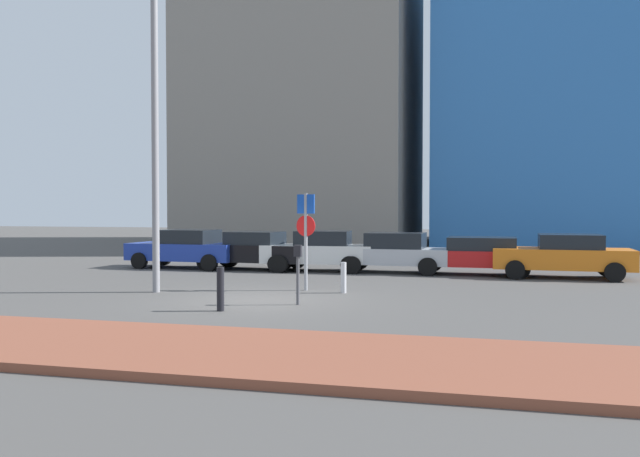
# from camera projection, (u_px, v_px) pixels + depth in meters

# --- Properties ---
(ground_plane) EXTENTS (120.00, 120.00, 0.00)m
(ground_plane) POSITION_uv_depth(u_px,v_px,m) (259.00, 300.00, 16.59)
(ground_plane) COLOR #4C4947
(sidewalk_brick) EXTENTS (40.00, 3.45, 0.14)m
(sidewalk_brick) POSITION_uv_depth(u_px,v_px,m) (134.00, 346.00, 10.67)
(sidewalk_brick) COLOR brown
(sidewalk_brick) RESTS_ON ground
(parked_car_blue) EXTENTS (4.57, 2.24, 1.52)m
(parked_car_blue) POSITION_uv_depth(u_px,v_px,m) (186.00, 248.00, 25.66)
(parked_car_blue) COLOR #1E389E
(parked_car_blue) RESTS_ON ground
(parked_car_black) EXTENTS (4.64, 2.29, 1.47)m
(parked_car_black) POSITION_uv_depth(u_px,v_px,m) (252.00, 250.00, 25.09)
(parked_car_black) COLOR black
(parked_car_black) RESTS_ON ground
(parked_car_white) EXTENTS (4.25, 2.16, 1.52)m
(parked_car_white) POSITION_uv_depth(u_px,v_px,m) (319.00, 250.00, 24.40)
(parked_car_white) COLOR white
(parked_car_white) RESTS_ON ground
(parked_car_silver) EXTENTS (4.21, 2.05, 1.47)m
(parked_car_silver) POSITION_uv_depth(u_px,v_px,m) (393.00, 252.00, 23.82)
(parked_car_silver) COLOR #B7BABF
(parked_car_silver) RESTS_ON ground
(parked_car_red) EXTENTS (4.64, 2.01, 1.34)m
(parked_car_red) POSITION_uv_depth(u_px,v_px,m) (476.00, 255.00, 22.99)
(parked_car_red) COLOR red
(parked_car_red) RESTS_ON ground
(parked_car_orange) EXTENTS (4.54, 2.19, 1.48)m
(parked_car_orange) POSITION_uv_depth(u_px,v_px,m) (564.00, 255.00, 21.94)
(parked_car_orange) COLOR orange
(parked_car_orange) RESTS_ON ground
(parking_sign_post) EXTENTS (0.59, 0.17, 2.78)m
(parking_sign_post) POSITION_uv_depth(u_px,v_px,m) (306.00, 229.00, 18.57)
(parking_sign_post) COLOR gray
(parking_sign_post) RESTS_ON ground
(parking_meter) EXTENTS (0.18, 0.14, 1.46)m
(parking_meter) POSITION_uv_depth(u_px,v_px,m) (298.00, 266.00, 15.78)
(parking_meter) COLOR #4C4C51
(parking_meter) RESTS_ON ground
(street_lamp) EXTENTS (0.70, 0.36, 8.68)m
(street_lamp) POSITION_uv_depth(u_px,v_px,m) (155.00, 114.00, 18.07)
(street_lamp) COLOR gray
(street_lamp) RESTS_ON ground
(traffic_bollard_near) EXTENTS (0.16, 0.16, 0.86)m
(traffic_bollard_near) POSITION_uv_depth(u_px,v_px,m) (343.00, 278.00, 18.03)
(traffic_bollard_near) COLOR #B7B7BC
(traffic_bollard_near) RESTS_ON ground
(traffic_bollard_mid) EXTENTS (0.17, 0.17, 1.01)m
(traffic_bollard_mid) POSITION_uv_depth(u_px,v_px,m) (220.00, 289.00, 14.82)
(traffic_bollard_mid) COLOR black
(traffic_bollard_mid) RESTS_ON ground
(building_colorful_midrise) EXTENTS (19.06, 17.74, 28.40)m
(building_colorful_midrise) POSITION_uv_depth(u_px,v_px,m) (584.00, 34.00, 43.76)
(building_colorful_midrise) COLOR #3372BF
(building_colorful_midrise) RESTS_ON ground
(building_under_construction) EXTENTS (14.33, 14.68, 18.51)m
(building_under_construction) POSITION_uv_depth(u_px,v_px,m) (310.00, 110.00, 45.26)
(building_under_construction) COLOR gray
(building_under_construction) RESTS_ON ground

